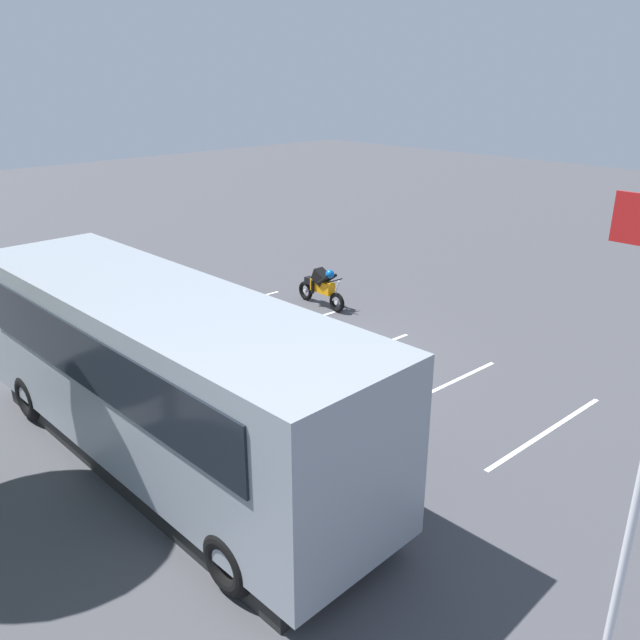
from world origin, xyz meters
The scene contains 14 objects.
ground_plane centered at (0.00, 0.00, 0.00)m, with size 80.00×80.00×0.00m, color #424247.
tour_bus centered at (-1.39, 4.93, 1.64)m, with size 9.52×2.73×3.25m.
spectator_far_left centered at (-2.63, 2.03, 1.01)m, with size 0.57×0.39×1.71m.
spectator_left centered at (-1.61, 2.29, 0.98)m, with size 0.57×0.31×1.66m.
spectator_centre centered at (-0.67, 2.12, 1.05)m, with size 0.57×0.33×1.75m.
spectator_right centered at (0.53, 1.99, 1.05)m, with size 0.58×0.35×1.76m.
parked_motorcycle_silver centered at (1.67, 2.74, 0.48)m, with size 2.05×0.58×0.99m.
stunt_motorcycle centered at (2.74, -2.87, 0.61)m, with size 2.05×0.58×1.23m.
flagpole centered at (-9.07, 4.70, 2.86)m, with size 0.78×0.36×5.82m.
bay_line_a centered at (-5.65, -1.01, 0.00)m, with size 0.27×4.07×0.01m.
bay_line_b centered at (-3.05, -1.01, 0.00)m, with size 0.27×4.09×0.01m.
bay_line_c centered at (-0.44, -1.01, 0.00)m, with size 0.26×3.89×0.01m.
bay_line_d centered at (2.16, -1.01, 0.00)m, with size 0.28×4.49×0.01m.
bay_line_e centered at (4.77, -1.01, 0.00)m, with size 0.24×3.56×0.01m.
Camera 1 is at (-10.55, 9.86, 6.62)m, focal length 36.07 mm.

